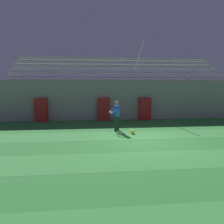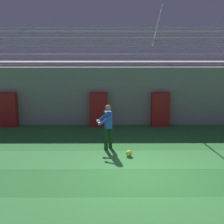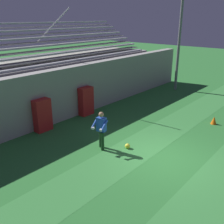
% 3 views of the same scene
% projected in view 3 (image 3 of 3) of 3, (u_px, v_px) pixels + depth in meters
% --- Properties ---
extents(ground_plane, '(80.00, 80.00, 0.00)m').
position_uv_depth(ground_plane, '(164.00, 158.00, 10.49)').
color(ground_plane, '#2D7533').
extents(turf_stripe_mid, '(28.00, 1.83, 0.01)m').
position_uv_depth(turf_stripe_mid, '(223.00, 180.00, 9.06)').
color(turf_stripe_mid, '#38843D').
rests_on(turf_stripe_mid, ground).
extents(turf_stripe_far, '(28.00, 1.83, 0.01)m').
position_uv_depth(turf_stripe_far, '(137.00, 148.00, 11.30)').
color(turf_stripe_far, '#38843D').
rests_on(turf_stripe_far, ground).
extents(back_wall, '(24.00, 0.60, 2.80)m').
position_uv_depth(back_wall, '(58.00, 95.00, 13.97)').
color(back_wall, '#999691').
rests_on(back_wall, ground).
extents(padding_pillar_gate_left, '(0.84, 0.44, 1.61)m').
position_uv_depth(padding_pillar_gate_left, '(42.00, 115.00, 12.78)').
color(padding_pillar_gate_left, '#B21E1E').
rests_on(padding_pillar_gate_left, ground).
extents(padding_pillar_gate_right, '(0.84, 0.44, 1.61)m').
position_uv_depth(padding_pillar_gate_right, '(86.00, 101.00, 14.89)').
color(padding_pillar_gate_right, '#B21E1E').
rests_on(padding_pillar_gate_right, ground).
extents(bleacher_stand, '(18.00, 4.75, 5.83)m').
position_uv_depth(bleacher_stand, '(30.00, 85.00, 15.57)').
color(bleacher_stand, '#999691').
rests_on(bleacher_stand, ground).
extents(floodlight_pole, '(0.90, 0.36, 7.93)m').
position_uv_depth(floodlight_pole, '(181.00, 21.00, 18.66)').
color(floodlight_pole, slate).
rests_on(floodlight_pole, ground).
extents(goalkeeper, '(0.59, 0.65, 1.67)m').
position_uv_depth(goalkeeper, '(101.00, 128.00, 10.93)').
color(goalkeeper, '#143319').
rests_on(goalkeeper, ground).
extents(soccer_ball, '(0.22, 0.22, 0.22)m').
position_uv_depth(soccer_ball, '(128.00, 146.00, 11.24)').
color(soccer_ball, yellow).
rests_on(soccer_ball, ground).
extents(traffic_cone, '(0.30, 0.30, 0.42)m').
position_uv_depth(traffic_cone, '(214.00, 120.00, 13.75)').
color(traffic_cone, orange).
rests_on(traffic_cone, ground).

